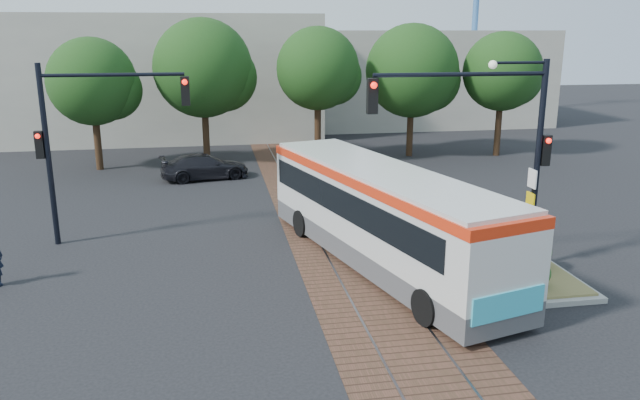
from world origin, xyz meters
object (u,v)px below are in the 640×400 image
(signal_pole_left, at_px, (82,129))
(parked_car, at_px, (205,167))
(signal_pole_main, at_px, (500,133))
(traffic_island, at_px, (521,259))
(city_bus, at_px, (381,212))

(signal_pole_left, xyz_separation_m, parked_car, (3.77, 8.87, -3.26))
(signal_pole_main, height_order, signal_pole_left, signal_pole_main)
(traffic_island, xyz_separation_m, signal_pole_main, (-0.96, 0.09, 3.83))
(traffic_island, distance_m, signal_pole_left, 14.50)
(traffic_island, relative_size, signal_pole_left, 0.87)
(signal_pole_main, bearing_deg, signal_pole_left, 158.55)
(signal_pole_main, bearing_deg, parked_car, 121.76)
(signal_pole_main, bearing_deg, traffic_island, -5.36)
(city_bus, xyz_separation_m, signal_pole_main, (3.13, -1.08, 2.48))
(traffic_island, relative_size, parked_car, 1.24)
(signal_pole_main, distance_m, signal_pole_left, 13.14)
(city_bus, xyz_separation_m, traffic_island, (4.09, -1.17, -1.35))
(signal_pole_main, relative_size, parked_car, 1.43)
(parked_car, bearing_deg, traffic_island, -156.62)
(signal_pole_main, xyz_separation_m, signal_pole_left, (-12.23, 4.80, -0.29))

